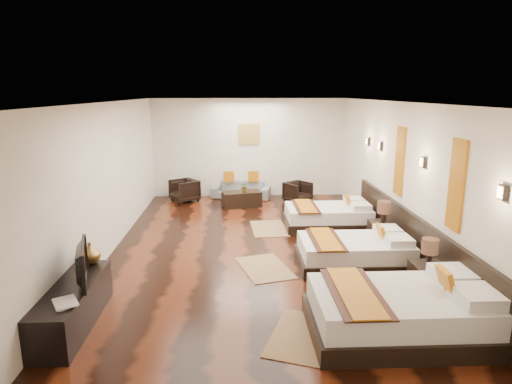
{
  "coord_description": "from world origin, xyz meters",
  "views": [
    {
      "loc": [
        -0.37,
        -7.81,
        2.99
      ],
      "look_at": [
        0.0,
        0.4,
        1.1
      ],
      "focal_mm": 30.8,
      "sensor_mm": 36.0,
      "label": 1
    }
  ],
  "objects_px": {
    "nightstand_b": "(382,232)",
    "tv": "(77,264)",
    "bed_near": "(403,312)",
    "sofa": "(241,190)",
    "bed_far": "(329,216)",
    "figurine": "(90,253)",
    "coffee_table": "(242,199)",
    "tv_console": "(73,306)",
    "book": "(54,306)",
    "armchair_left": "(184,190)",
    "nightstand_a": "(427,276)",
    "armchair_right": "(298,192)",
    "bed_mid": "(355,252)",
    "table_plant": "(245,186)"
  },
  "relations": [
    {
      "from": "nightstand_b",
      "to": "tv",
      "type": "xyz_separation_m",
      "value": [
        -4.89,
        -2.55,
        0.47
      ]
    },
    {
      "from": "bed_near",
      "to": "sofa",
      "type": "xyz_separation_m",
      "value": [
        -1.94,
        7.33,
        -0.06
      ]
    },
    {
      "from": "sofa",
      "to": "bed_far",
      "type": "bearing_deg",
      "value": -43.14
    },
    {
      "from": "bed_far",
      "to": "sofa",
      "type": "relative_size",
      "value": 1.17
    },
    {
      "from": "figurine",
      "to": "coffee_table",
      "type": "relative_size",
      "value": 0.31
    },
    {
      "from": "nightstand_b",
      "to": "tv",
      "type": "height_order",
      "value": "tv"
    },
    {
      "from": "tv_console",
      "to": "figurine",
      "type": "xyz_separation_m",
      "value": [
        0.0,
        0.78,
        0.43
      ]
    },
    {
      "from": "nightstand_b",
      "to": "book",
      "type": "relative_size",
      "value": 2.8
    },
    {
      "from": "tv",
      "to": "armchair_left",
      "type": "height_order",
      "value": "tv"
    },
    {
      "from": "coffee_table",
      "to": "bed_near",
      "type": "bearing_deg",
      "value": -73.13
    },
    {
      "from": "bed_near",
      "to": "bed_far",
      "type": "relative_size",
      "value": 1.19
    },
    {
      "from": "bed_near",
      "to": "sofa",
      "type": "distance_m",
      "value": 7.58
    },
    {
      "from": "bed_near",
      "to": "armchair_left",
      "type": "xyz_separation_m",
      "value": [
        -3.51,
        7.0,
        0.01
      ]
    },
    {
      "from": "bed_far",
      "to": "book",
      "type": "xyz_separation_m",
      "value": [
        -4.19,
        -4.65,
        0.32
      ]
    },
    {
      "from": "figurine",
      "to": "armchair_left",
      "type": "bearing_deg",
      "value": 83.3
    },
    {
      "from": "nightstand_a",
      "to": "armchair_right",
      "type": "height_order",
      "value": "nightstand_a"
    },
    {
      "from": "bed_mid",
      "to": "figurine",
      "type": "relative_size",
      "value": 6.25
    },
    {
      "from": "bed_near",
      "to": "nightstand_b",
      "type": "bearing_deg",
      "value": 76.29
    },
    {
      "from": "tv",
      "to": "book",
      "type": "xyz_separation_m",
      "value": [
        -0.05,
        -0.67,
        -0.24
      ]
    },
    {
      "from": "tv",
      "to": "nightstand_a",
      "type": "bearing_deg",
      "value": -100.34
    },
    {
      "from": "bed_near",
      "to": "figurine",
      "type": "height_order",
      "value": "bed_near"
    },
    {
      "from": "bed_mid",
      "to": "armchair_right",
      "type": "height_order",
      "value": "bed_mid"
    },
    {
      "from": "table_plant",
      "to": "nightstand_a",
      "type": "bearing_deg",
      "value": -64.24
    },
    {
      "from": "bed_near",
      "to": "bed_far",
      "type": "xyz_separation_m",
      "value": [
        -0.0,
        4.48,
        -0.05
      ]
    },
    {
      "from": "table_plant",
      "to": "tv",
      "type": "bearing_deg",
      "value": -111.29
    },
    {
      "from": "nightstand_b",
      "to": "figurine",
      "type": "height_order",
      "value": "nightstand_b"
    },
    {
      "from": "nightstand_a",
      "to": "armchair_left",
      "type": "relative_size",
      "value": 1.33
    },
    {
      "from": "coffee_table",
      "to": "table_plant",
      "type": "bearing_deg",
      "value": 7.22
    },
    {
      "from": "bed_mid",
      "to": "table_plant",
      "type": "bearing_deg",
      "value": 113.85
    },
    {
      "from": "nightstand_b",
      "to": "armchair_left",
      "type": "distance_m",
      "value": 5.8
    },
    {
      "from": "nightstand_a",
      "to": "tv",
      "type": "height_order",
      "value": "tv"
    },
    {
      "from": "sofa",
      "to": "tv_console",
      "type": "bearing_deg",
      "value": -95.27
    },
    {
      "from": "nightstand_b",
      "to": "nightstand_a",
      "type": "bearing_deg",
      "value": -90.0
    },
    {
      "from": "bed_far",
      "to": "tv",
      "type": "bearing_deg",
      "value": -136.22
    },
    {
      "from": "bed_mid",
      "to": "tv_console",
      "type": "distance_m",
      "value": 4.58
    },
    {
      "from": "bed_far",
      "to": "armchair_left",
      "type": "relative_size",
      "value": 2.83
    },
    {
      "from": "armchair_right",
      "to": "coffee_table",
      "type": "relative_size",
      "value": 0.62
    },
    {
      "from": "bed_far",
      "to": "armchair_left",
      "type": "height_order",
      "value": "bed_far"
    },
    {
      "from": "coffee_table",
      "to": "armchair_left",
      "type": "bearing_deg",
      "value": 158.82
    },
    {
      "from": "bed_mid",
      "to": "tv",
      "type": "distance_m",
      "value": 4.52
    },
    {
      "from": "bed_far",
      "to": "armchair_left",
      "type": "bearing_deg",
      "value": 144.31
    },
    {
      "from": "figurine",
      "to": "coffee_table",
      "type": "distance_m",
      "value": 5.72
    },
    {
      "from": "bed_near",
      "to": "figurine",
      "type": "distance_m",
      "value": 4.38
    },
    {
      "from": "sofa",
      "to": "armchair_right",
      "type": "distance_m",
      "value": 1.65
    },
    {
      "from": "coffee_table",
      "to": "nightstand_a",
      "type": "bearing_deg",
      "value": -63.48
    },
    {
      "from": "tv_console",
      "to": "coffee_table",
      "type": "distance_m",
      "value": 6.42
    },
    {
      "from": "coffee_table",
      "to": "nightstand_b",
      "type": "bearing_deg",
      "value": -51.13
    },
    {
      "from": "tv",
      "to": "coffee_table",
      "type": "distance_m",
      "value": 6.31
    },
    {
      "from": "armchair_left",
      "to": "figurine",
      "type": "bearing_deg",
      "value": -41.37
    },
    {
      "from": "bed_far",
      "to": "nightstand_b",
      "type": "bearing_deg",
      "value": -62.12
    }
  ]
}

